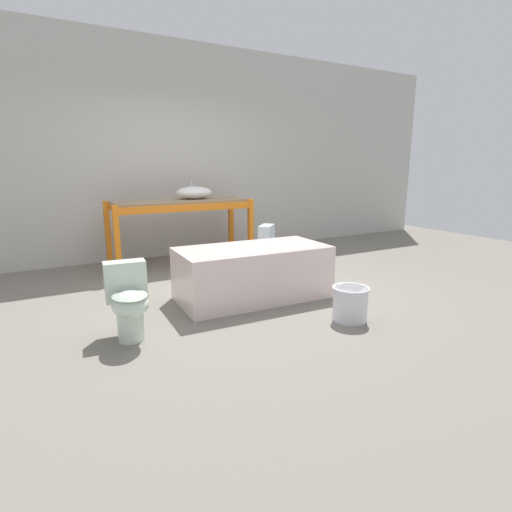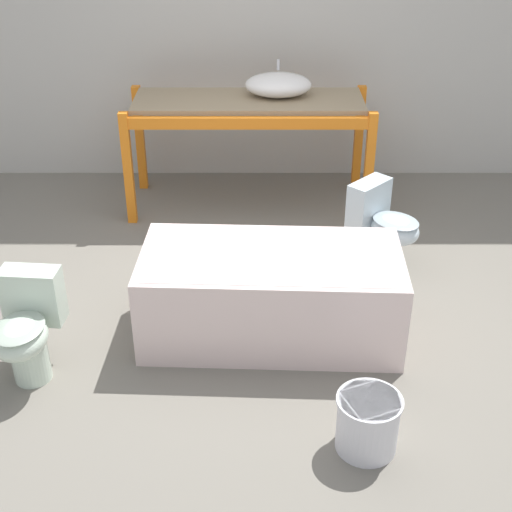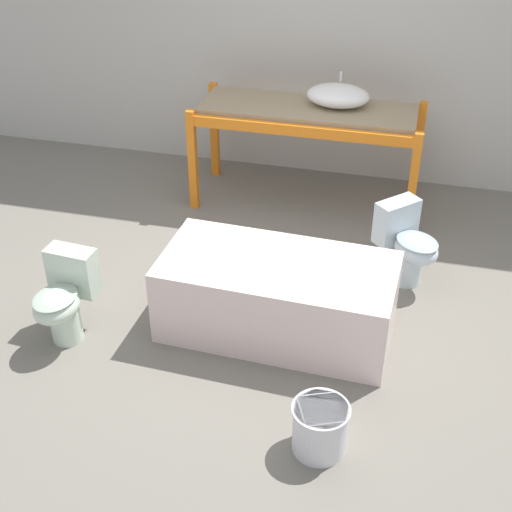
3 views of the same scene
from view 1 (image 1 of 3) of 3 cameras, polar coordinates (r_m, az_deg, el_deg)
name	(u,v)px [view 1 (image 1 of 3)]	position (r m, az deg, el deg)	size (l,w,h in m)	color
ground_plane	(226,292)	(4.50, -4.29, -5.21)	(12.00, 12.00, 0.00)	slate
warehouse_wall_rear	(162,151)	(6.38, -13.30, 14.33)	(10.80, 0.08, 3.20)	beige
shelving_rack	(181,210)	(5.76, -10.73, 6.49)	(1.96, 0.73, 0.92)	orange
sink_basin	(194,193)	(5.88, -8.82, 8.94)	(0.53, 0.37, 0.26)	white
bathtub_main	(253,269)	(4.22, -0.44, -1.85)	(1.60, 0.83, 0.56)	silver
toilet_near	(277,247)	(5.32, 3.02, 1.27)	(0.57, 0.57, 0.62)	silver
toilet_far	(129,300)	(3.39, -17.73, -6.01)	(0.35, 0.52, 0.62)	silver
bucket_white	(350,303)	(3.76, 13.31, -6.54)	(0.33, 0.33, 0.31)	silver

